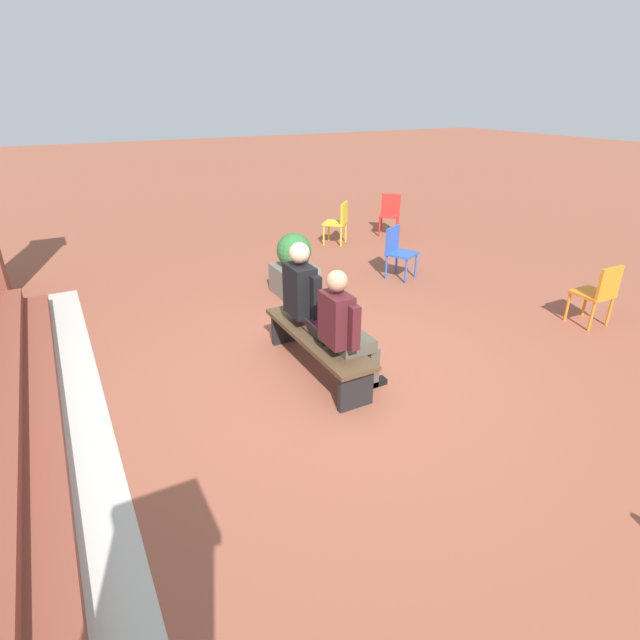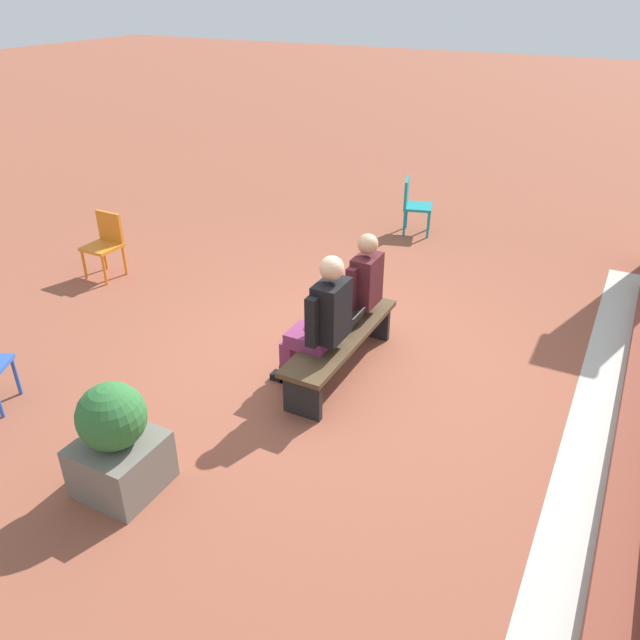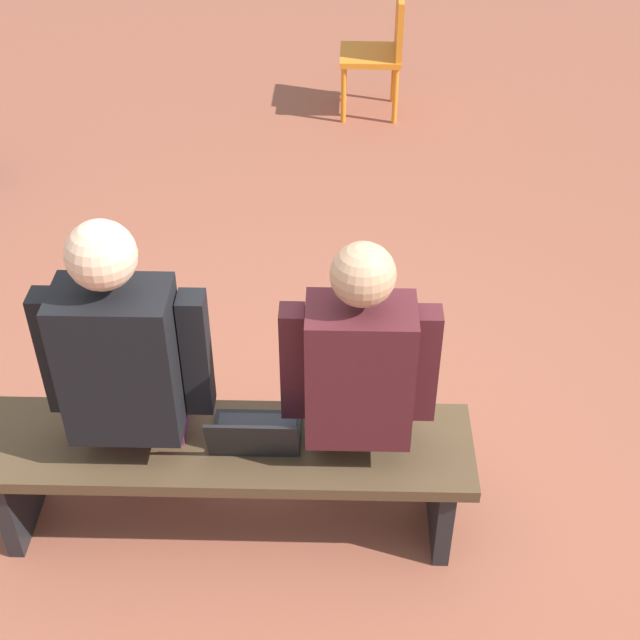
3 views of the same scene
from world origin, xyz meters
TOP-DOWN VIEW (x-y plane):
  - ground_plane at (0.00, 0.00)m, footprint 60.00×60.00m
  - concrete_strip at (0.20, 2.46)m, footprint 7.92×0.40m
  - bench at (0.20, 0.11)m, footprint 1.80×0.44m
  - person_student at (-0.27, 0.04)m, footprint 0.53×0.67m
  - person_adult at (0.52, 0.03)m, footprint 0.57×0.72m
  - laptop at (0.09, 0.12)m, footprint 0.32×0.29m
  - plastic_chair_by_pillar at (-0.48, -3.66)m, footprint 0.43×0.43m
  - plastic_chair_foreground at (4.62, -4.02)m, footprint 0.59×0.59m
  - plastic_chair_far_left at (4.48, -2.66)m, footprint 0.59×0.59m
  - plastic_chair_near_bench_left at (2.28, -2.51)m, footprint 0.56×0.56m
  - planter at (2.44, -0.70)m, footprint 0.60×0.60m

SIDE VIEW (x-z plane):
  - ground_plane at x=0.00m, z-range 0.00..0.00m
  - concrete_strip at x=0.20m, z-range 0.00..0.01m
  - bench at x=0.20m, z-range 0.13..0.58m
  - planter at x=2.44m, z-range -0.03..0.91m
  - plastic_chair_by_pillar at x=-0.48m, z-range 0.06..0.90m
  - plastic_chair_foreground at x=4.62m, z-range 0.06..0.90m
  - plastic_chair_far_left at x=4.48m, z-range 0.06..0.90m
  - plastic_chair_near_bench_left at x=2.28m, z-range 0.06..0.90m
  - laptop at x=0.09m, z-range 0.39..0.61m
  - person_student at x=-0.27m, z-range 0.05..1.38m
  - person_adult at x=0.52m, z-range 0.04..1.44m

